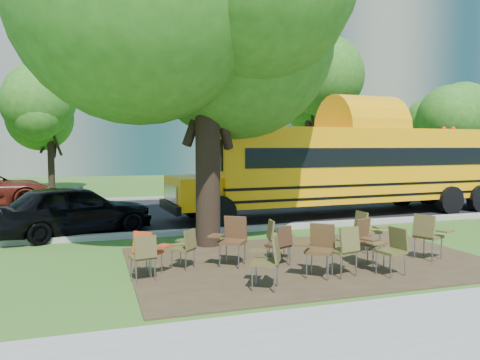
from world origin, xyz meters
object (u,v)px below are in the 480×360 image
object	(u,v)px
school_bus	(358,165)
black_car	(74,210)
chair_9	(232,236)
chair_7	(428,232)
chair_4	(345,246)
chair_5	(367,238)
chair_0	(145,253)
chair_2	(269,257)
chair_6	(392,246)
chair_12	(367,228)
chair_3	(319,245)
chair_10	(277,235)
chair_1	(148,249)
chair_8	(186,245)
main_tree	(207,9)
chair_11	(281,241)

from	to	relation	value
school_bus	black_car	xyz separation A→B (m)	(-8.98, -1.10, -0.99)
chair_9	chair_7	bearing A→B (deg)	-155.69
chair_4	chair_5	distance (m)	0.89
chair_0	chair_2	size ratio (longest dim) A/B	0.92
chair_6	chair_12	bearing A→B (deg)	-29.88
chair_3	chair_10	size ratio (longest dim) A/B	1.16
chair_1	chair_9	bearing A→B (deg)	51.21
chair_4	chair_8	xyz separation A→B (m)	(-2.56, 1.35, -0.09)
main_tree	chair_12	bearing A→B (deg)	-29.35
chair_3	chair_2	bearing A→B (deg)	60.37
chair_0	chair_9	bearing A→B (deg)	6.05
chair_11	black_car	xyz separation A→B (m)	(-3.84, 4.53, 0.18)
chair_11	chair_12	world-z (taller)	chair_12
chair_9	chair_12	xyz separation A→B (m)	(3.08, 0.20, -0.03)
chair_11	chair_12	distance (m)	2.26
chair_2	chair_6	xyz separation A→B (m)	(2.39, 0.13, -0.01)
chair_9	chair_6	bearing A→B (deg)	-174.59
chair_3	chair_7	world-z (taller)	chair_7
chair_0	chair_1	distance (m)	0.28
chair_5	chair_12	xyz separation A→B (m)	(0.66, 1.03, -0.01)
chair_2	chair_5	distance (m)	2.41
school_bus	chair_11	size ratio (longest dim) A/B	14.82
chair_4	black_car	size ratio (longest dim) A/B	0.23
chair_4	chair_3	bearing A→B (deg)	150.33
chair_9	chair_10	bearing A→B (deg)	-130.94
black_car	chair_3	bearing A→B (deg)	-163.33
chair_8	chair_9	xyz separation A→B (m)	(0.88, -0.04, 0.12)
chair_1	chair_2	distance (m)	2.20
chair_7	chair_1	bearing A→B (deg)	-118.19
chair_8	chair_9	world-z (taller)	chair_9
chair_5	black_car	size ratio (longest dim) A/B	0.23
chair_0	chair_11	distance (m)	2.58
chair_3	chair_4	size ratio (longest dim) A/B	1.03
chair_8	chair_11	bearing A→B (deg)	-58.73
chair_5	black_car	bearing A→B (deg)	-66.14
chair_3	black_car	bearing A→B (deg)	-12.23
chair_6	chair_12	distance (m)	1.75
black_car	chair_10	bearing A→B (deg)	-156.15
chair_0	chair_9	world-z (taller)	chair_9
main_tree	chair_6	bearing A→B (deg)	-53.42
chair_1	chair_2	bearing A→B (deg)	4.92
chair_3	chair_1	bearing A→B (deg)	21.74
school_bus	chair_7	world-z (taller)	school_bus
chair_2	chair_11	distance (m)	1.48
chair_6	chair_11	bearing A→B (deg)	43.65
school_bus	chair_4	xyz separation A→B (m)	(-4.34, -6.63, -1.09)
main_tree	chair_8	bearing A→B (deg)	-115.31
school_bus	chair_5	distance (m)	7.22
chair_8	chair_9	size ratio (longest dim) A/B	0.80
chair_3	chair_8	xyz separation A→B (m)	(-2.12, 1.22, -0.11)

